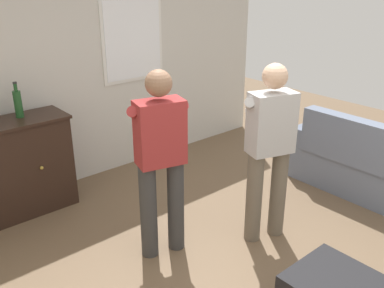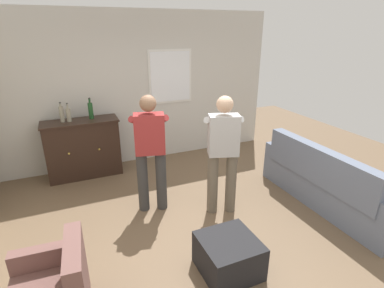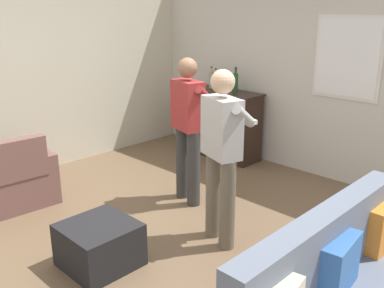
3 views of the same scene
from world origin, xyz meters
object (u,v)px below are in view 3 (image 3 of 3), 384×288
object	(u,v)px
bottle_wine_green	(235,82)
bottle_liquor_amber	(216,82)
person_standing_left	(189,124)
person_standing_right	(222,150)
ottoman	(99,245)
armchair	(13,183)
bottle_spirits_clear	(211,79)
sideboard_cabinet	(221,124)

from	to	relation	value
bottle_wine_green	bottle_liquor_amber	xyz separation A→B (m)	(-0.36, -0.03, -0.03)
person_standing_left	person_standing_right	xyz separation A→B (m)	(0.88, -0.44, 0.00)
bottle_liquor_amber	person_standing_right	xyz separation A→B (m)	(1.83, -1.97, -0.20)
bottle_liquor_amber	person_standing_left	distance (m)	1.81
bottle_wine_green	ottoman	xyz separation A→B (m)	(0.98, -3.07, -0.97)
armchair	bottle_spirits_clear	distance (m)	3.20
person_standing_left	person_standing_right	bearing A→B (deg)	-26.73
person_standing_right	bottle_spirits_clear	bearing A→B (deg)	134.12
bottle_wine_green	bottle_spirits_clear	world-z (taller)	bottle_wine_green
bottle_liquor_amber	ottoman	distance (m)	3.45
sideboard_cabinet	bottle_wine_green	world-z (taller)	bottle_wine_green
person_standing_left	bottle_wine_green	bearing A→B (deg)	110.77
person_standing_left	person_standing_right	world-z (taller)	same
bottle_wine_green	ottoman	bearing A→B (deg)	-72.23
bottle_liquor_amber	bottle_wine_green	bearing A→B (deg)	4.85
bottle_liquor_amber	bottle_spirits_clear	world-z (taller)	bottle_spirits_clear
sideboard_cabinet	bottle_wine_green	distance (m)	0.69
armchair	bottle_liquor_amber	xyz separation A→B (m)	(0.37, 3.05, 0.84)
armchair	ottoman	xyz separation A→B (m)	(1.71, 0.01, -0.09)
sideboard_cabinet	bottle_liquor_amber	xyz separation A→B (m)	(-0.15, 0.02, 0.62)
person_standing_right	bottle_wine_green	bearing A→B (deg)	126.32
armchair	bottle_liquor_amber	bearing A→B (deg)	83.06
bottle_liquor_amber	ottoman	bearing A→B (deg)	-66.19
armchair	bottle_spirits_clear	xyz separation A→B (m)	(0.27, 3.07, 0.86)
sideboard_cabinet	bottle_liquor_amber	distance (m)	0.64
armchair	person_standing_left	distance (m)	2.11
bottle_wine_green	bottle_spirits_clear	size ratio (longest dim) A/B	1.09
bottle_spirits_clear	armchair	bearing A→B (deg)	-94.98
armchair	ottoman	world-z (taller)	armchair
armchair	ottoman	bearing A→B (deg)	0.33
person_standing_left	bottle_spirits_clear	bearing A→B (deg)	124.17
person_standing_right	ottoman	bearing A→B (deg)	-114.75
bottle_wine_green	bottle_liquor_amber	size ratio (longest dim) A/B	1.15
bottle_spirits_clear	ottoman	world-z (taller)	bottle_spirits_clear
armchair	bottle_wine_green	world-z (taller)	bottle_wine_green
person_standing_right	sideboard_cabinet	bearing A→B (deg)	130.67
person_standing_left	armchair	bearing A→B (deg)	-131.03
armchair	sideboard_cabinet	distance (m)	3.08
ottoman	person_standing_right	world-z (taller)	person_standing_right
bottle_spirits_clear	ottoman	xyz separation A→B (m)	(1.44, -3.06, -0.96)
sideboard_cabinet	person_standing_right	distance (m)	2.61
armchair	bottle_liquor_amber	world-z (taller)	bottle_liquor_amber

